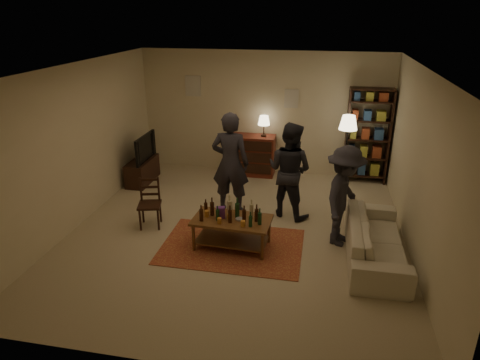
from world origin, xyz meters
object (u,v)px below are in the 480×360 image
(tv_stand, at_px, (142,165))
(person_right, at_px, (289,170))
(dresser, at_px, (252,154))
(person_left, at_px, (230,163))
(bookshelf, at_px, (367,135))
(person_by_sofa, at_px, (344,196))
(floor_lamp, at_px, (348,128))
(coffee_table, at_px, (232,222))
(sofa, at_px, (376,240))
(dining_chair, at_px, (150,201))

(tv_stand, height_order, person_right, person_right)
(dresser, relative_size, person_left, 0.73)
(bookshelf, bearing_deg, person_by_sofa, -100.98)
(dresser, bearing_deg, floor_lamp, -15.03)
(coffee_table, relative_size, tv_stand, 1.17)
(sofa, bearing_deg, bookshelf, -0.82)
(coffee_table, bearing_deg, bookshelf, 55.91)
(coffee_table, bearing_deg, tv_stand, 136.98)
(tv_stand, relative_size, dresser, 0.78)
(dining_chair, distance_m, bookshelf, 4.74)
(tv_stand, relative_size, sofa, 0.51)
(dresser, xyz_separation_m, sofa, (2.39, -3.11, -0.17))
(coffee_table, height_order, tv_stand, tv_stand)
(person_right, bearing_deg, person_left, 25.95)
(sofa, relative_size, person_right, 1.21)
(dresser, bearing_deg, dining_chair, -115.55)
(person_by_sofa, bearing_deg, floor_lamp, 14.74)
(bookshelf, xyz_separation_m, person_right, (-1.46, -1.97, -0.17))
(person_left, bearing_deg, bookshelf, -140.20)
(dresser, height_order, person_right, person_right)
(dining_chair, height_order, dresser, dresser)
(tv_stand, relative_size, bookshelf, 0.52)
(sofa, bearing_deg, person_right, 49.47)
(tv_stand, height_order, dresser, dresser)
(bookshelf, distance_m, person_right, 2.46)
(dresser, distance_m, person_by_sofa, 3.35)
(dresser, height_order, person_left, person_left)
(dresser, height_order, person_by_sofa, person_by_sofa)
(sofa, distance_m, person_right, 1.95)
(person_left, bearing_deg, tv_stand, -23.76)
(tv_stand, xyz_separation_m, person_left, (2.17, -1.02, 0.55))
(floor_lamp, height_order, sofa, floor_lamp)
(dining_chair, relative_size, sofa, 0.42)
(dining_chair, bearing_deg, coffee_table, -30.81)
(sofa, xyz_separation_m, person_by_sofa, (-0.50, 0.37, 0.50))
(bookshelf, relative_size, floor_lamp, 1.28)
(tv_stand, bearing_deg, dresser, 22.07)
(person_left, height_order, person_by_sofa, person_left)
(dining_chair, distance_m, floor_lamp, 4.08)
(person_left, relative_size, person_right, 1.08)
(floor_lamp, bearing_deg, person_left, -145.99)
(coffee_table, height_order, floor_lamp, floor_lamp)
(coffee_table, distance_m, sofa, 2.18)
(person_right, relative_size, person_by_sofa, 1.07)
(person_left, distance_m, person_by_sofa, 2.14)
(floor_lamp, xyz_separation_m, person_left, (-2.07, -1.40, -0.39))
(coffee_table, bearing_deg, floor_lamp, 56.55)
(bookshelf, bearing_deg, dresser, -178.43)
(tv_stand, relative_size, floor_lamp, 0.67)
(coffee_table, relative_size, person_right, 0.72)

